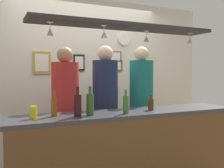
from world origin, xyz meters
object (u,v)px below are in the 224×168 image
Objects in this scene: person_right_teal_shirt at (141,95)px; wall_clock at (124,39)px; bottle_beer_green_import at (126,104)px; drink_can at (34,112)px; picture_frame_caricature at (42,63)px; picture_frame_lower_pair at (114,66)px; picture_frame_upper_small at (115,57)px; picture_frame_crest at (79,63)px; bottle_champagne_green at (90,104)px; bottle_beer_amber_tall at (54,106)px; person_left_red_shirt at (65,101)px; person_middle_navy_shirt at (105,98)px; bottle_wine_dark_red at (78,105)px; bottle_beer_brown_stubby at (151,104)px.

wall_clock is (0.13, 0.79, 0.90)m from person_right_teal_shirt.
drink_can is at bearing 174.20° from bottle_beer_green_import.
picture_frame_caricature is 1.55× the size of wall_clock.
bottle_beer_green_import is 0.87× the size of picture_frame_lower_pair.
picture_frame_upper_small is at bearing 42.52° from drink_can.
wall_clock is at bearing -0.44° from picture_frame_crest.
wall_clock reaches higher than bottle_champagne_green.
picture_frame_caricature is at bearing 180.00° from picture_frame_upper_small.
person_right_teal_shirt is 0.97m from bottle_beer_green_import.
picture_frame_caricature reaches higher than bottle_beer_green_import.
wall_clock is at bearing 42.19° from bottle_beer_amber_tall.
person_left_red_shirt is 0.55m from person_middle_navy_shirt.
picture_frame_caricature reaches higher than picture_frame_lower_pair.
bottle_wine_dark_red is at bearing -130.86° from person_middle_navy_shirt.
picture_frame_crest is at bearing 76.57° from bottle_champagne_green.
person_right_teal_shirt is 1.36m from bottle_wine_dark_red.
person_right_teal_shirt is 0.91m from picture_frame_lower_pair.
person_left_red_shirt is 0.95m from picture_frame_caricature.
bottle_beer_amber_tall is (-0.81, -0.58, -0.00)m from person_middle_navy_shirt.
person_right_teal_shirt reaches higher than bottle_champagne_green.
bottle_champagne_green is 0.88× the size of picture_frame_caricature.
picture_frame_caricature reaches higher than bottle_beer_amber_tall.
wall_clock is (1.71, 1.42, 0.95)m from drink_can.
person_right_teal_shirt is (0.56, -0.00, 0.01)m from person_middle_navy_shirt.
bottle_beer_green_import is 2.13× the size of drink_can.
bottle_champagne_green is at bearing -103.43° from picture_frame_crest.
picture_frame_crest reaches higher than bottle_wine_dark_red.
picture_frame_upper_small reaches higher than person_left_red_shirt.
person_middle_navy_shirt is 1.16m from picture_frame_caricature.
person_right_teal_shirt is 1.49m from bottle_beer_amber_tall.
person_right_teal_shirt is at bearing 0.00° from person_left_red_shirt.
picture_frame_lower_pair is at bearing 45.93° from bottle_beer_amber_tall.
wall_clock is at bearing 39.63° from drink_can.
person_middle_navy_shirt is 0.92m from bottle_wine_dark_red.
bottle_champagne_green reaches higher than bottle_beer_green_import.
bottle_beer_amber_tall is 1.62m from picture_frame_crest.
picture_frame_upper_small is at bearing 36.28° from person_left_red_shirt.
wall_clock reaches higher than bottle_beer_amber_tall.
person_left_red_shirt reaches higher than bottle_wine_dark_red.
picture_frame_lower_pair reaches higher than drink_can.
picture_frame_crest reaches higher than drink_can.
bottle_champagne_green is 1.58m from picture_frame_crest.
drink_can is (-0.56, 0.04, -0.06)m from bottle_champagne_green.
person_left_red_shirt is 0.98× the size of person_middle_navy_shirt.
person_left_red_shirt reaches higher than drink_can.
bottle_wine_dark_red is at bearing -131.17° from wall_clock.
person_right_teal_shirt reaches higher than bottle_beer_green_import.
picture_frame_lower_pair is (-0.02, 0.00, -0.15)m from picture_frame_upper_small.
person_right_teal_shirt is at bearing 22.84° from bottle_beer_amber_tall.
person_right_teal_shirt is 9.81× the size of bottle_beer_brown_stubby.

